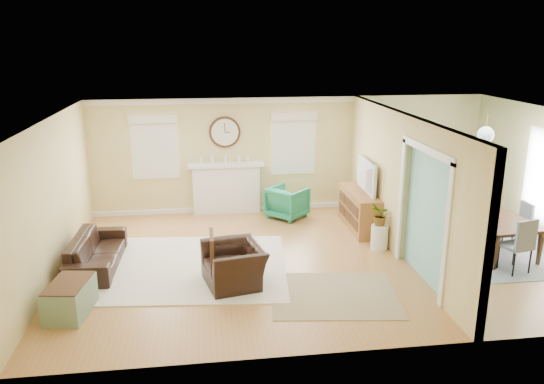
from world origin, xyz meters
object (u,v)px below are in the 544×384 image
(green_chair, at_px, (287,202))
(dining_table, at_px, (489,232))
(credenza, at_px, (361,210))
(sofa, at_px, (97,251))
(eames_chair, at_px, (234,265))

(green_chair, xyz_separation_m, dining_table, (3.48, -2.34, -0.01))
(credenza, xyz_separation_m, dining_table, (2.06, -1.46, -0.06))
(sofa, xyz_separation_m, eames_chair, (2.34, -1.00, 0.05))
(sofa, distance_m, eames_chair, 2.54)
(credenza, bearing_deg, eames_chair, -140.53)
(credenza, bearing_deg, green_chair, 148.03)
(eames_chair, height_order, dining_table, dining_table)
(sofa, distance_m, credenza, 5.31)
(dining_table, bearing_deg, green_chair, 50.21)
(green_chair, bearing_deg, sofa, 75.35)
(eames_chair, relative_size, dining_table, 0.53)
(dining_table, bearing_deg, eames_chair, 94.09)
(sofa, bearing_deg, green_chair, -58.28)
(credenza, relative_size, dining_table, 0.84)
(sofa, distance_m, green_chair, 4.32)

